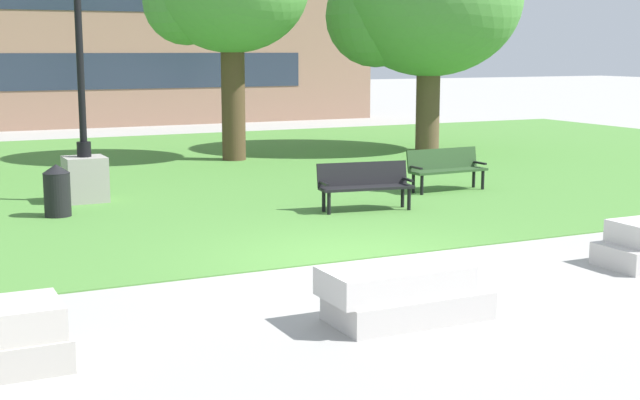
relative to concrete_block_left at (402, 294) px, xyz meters
The scene contains 8 objects.
ground_plane 2.95m from the concrete_block_left, 72.18° to the left, with size 140.00×140.00×0.00m, color #A3A09B.
grass_lawn 12.83m from the concrete_block_left, 85.98° to the left, with size 40.00×20.00×0.02m, color #4C8438.
concrete_block_left is the anchor object (origin of this frame).
park_bench_near_left 6.96m from the concrete_block_left, 64.95° to the left, with size 1.86×0.79×0.90m.
park_bench_near_right 9.51m from the concrete_block_left, 53.43° to the left, with size 1.82×0.60×0.90m.
lamp_post_right 9.77m from the concrete_block_left, 99.71° to the left, with size 1.32×0.80×5.43m.
tree_far_right 17.78m from the concrete_block_left, 56.82° to the left, with size 5.74×5.46×6.86m.
trash_bin 8.52m from the concrete_block_left, 106.59° to the left, with size 0.49×0.49×0.96m.
Camera 1 is at (-5.96, -11.16, 3.03)m, focal length 50.00 mm.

